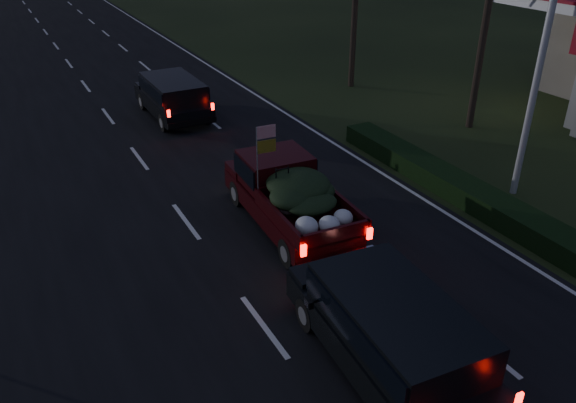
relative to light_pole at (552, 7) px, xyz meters
name	(u,v)px	position (x,y,z in m)	size (l,w,h in m)	color
ground	(264,327)	(-9.50, -2.00, -5.48)	(120.00, 120.00, 0.00)	black
road_asphalt	(264,326)	(-9.50, -2.00, -5.47)	(14.00, 120.00, 0.02)	black
hedge_row	(450,183)	(-1.70, 1.00, -5.18)	(1.00, 10.00, 0.60)	black
light_pole	(552,7)	(0.00, 0.00, 0.00)	(0.50, 0.90, 9.16)	silver
pickup_truck	(289,192)	(-7.02, 1.54, -4.48)	(2.21, 5.18, 2.66)	black
lead_suv	(173,94)	(-7.05, 11.57, -4.47)	(1.96, 4.67, 1.34)	black
rear_suv	(392,327)	(-7.94, -4.20, -4.45)	(2.30, 4.87, 1.37)	black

